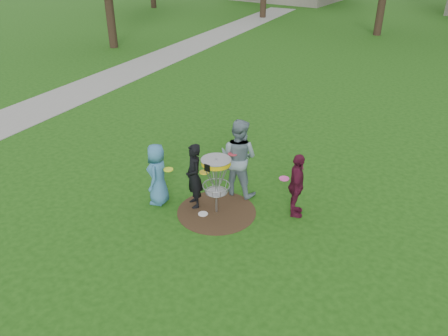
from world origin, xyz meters
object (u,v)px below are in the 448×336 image
Objects in this scene: player_black at (194,176)px; player_maroon at (297,186)px; player_blue at (158,174)px; player_grey at (239,158)px; disc_golf_basket at (216,173)px.

player_maroon is at bearing 60.18° from player_black.
player_grey is (1.30, 1.39, 0.21)m from player_blue.
player_black is 0.81× the size of player_grey.
player_maroon is at bearing 89.33° from player_blue.
player_blue is 0.86m from player_black.
player_blue is at bearing -120.36° from player_black.
player_blue is 1.92m from player_grey.
player_black is at bearing 88.94° from player_blue.
player_grey is at bearing 98.83° from player_black.
player_grey reaches higher than disc_golf_basket.
player_blue is 0.99× the size of player_maroon.
player_maroon is 1.77m from disc_golf_basket.
player_grey is 1.00m from disc_golf_basket.
player_black is 0.63m from disc_golf_basket.
player_maroon is at bearing 31.24° from disc_golf_basket.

